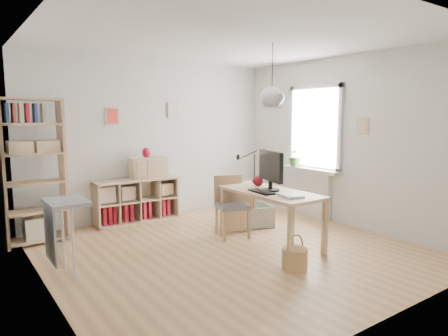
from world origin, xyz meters
TOP-DOWN VIEW (x-y plane):
  - ground at (0.00, 0.00)m, footprint 4.50×4.50m
  - room_shell at (0.55, -0.15)m, footprint 4.50×4.50m
  - window_unit at (2.23, 0.60)m, footprint 0.07×1.16m
  - radiator at (2.19, 0.60)m, footprint 0.10×0.80m
  - windowsill at (2.14, 0.60)m, footprint 0.22×1.20m
  - desk at (0.55, -0.15)m, footprint 0.70×1.50m
  - cube_shelf at (-0.47, 2.08)m, footprint 1.40×0.38m
  - tall_bookshelf at (-2.04, 1.80)m, footprint 0.80×0.38m
  - side_table at (-2.04, 0.35)m, footprint 0.40×0.55m
  - chair at (0.37, 0.50)m, footprint 0.54×0.54m
  - wicker_basket at (0.20, -0.97)m, footprint 0.30×0.30m
  - storage_chest at (0.93, 0.78)m, footprint 0.81×0.87m
  - monitor at (0.57, -0.13)m, footprint 0.25×0.61m
  - keyboard at (0.38, -0.16)m, footprint 0.21×0.44m
  - task_lamp at (0.61, 0.46)m, footprint 0.43×0.16m
  - yarn_ball at (0.66, 0.24)m, footprint 0.15×0.15m
  - paper_tray at (0.51, -0.58)m, footprint 0.29×0.34m
  - drawer_chest at (-0.23, 2.04)m, footprint 0.62×0.31m
  - red_vase at (-0.26, 2.04)m, footprint 0.14×0.14m
  - potted_plant at (2.12, 0.95)m, footprint 0.36×0.32m

SIDE VIEW (x-z plane):
  - ground at x=0.00m, z-range 0.00..0.00m
  - wicker_basket at x=0.20m, z-range -0.07..0.34m
  - storage_chest at x=0.93m, z-range -0.12..0.57m
  - cube_shelf at x=-0.47m, z-range -0.06..0.66m
  - radiator at x=2.19m, z-range 0.00..0.80m
  - chair at x=0.37m, z-range 0.06..0.95m
  - desk at x=0.55m, z-range 0.28..1.03m
  - side_table at x=-2.04m, z-range 0.24..1.09m
  - keyboard at x=0.38m, z-range 0.75..0.77m
  - paper_tray at x=0.51m, z-range 0.75..0.78m
  - yarn_ball at x=0.66m, z-range 0.75..0.90m
  - windowsill at x=2.14m, z-range 0.80..0.86m
  - drawer_chest at x=-0.23m, z-range 0.72..1.06m
  - potted_plant at x=2.12m, z-range 0.86..1.24m
  - monitor at x=0.57m, z-range 0.78..1.33m
  - task_lamp at x=0.61m, z-range 0.83..1.29m
  - tall_bookshelf at x=-2.04m, z-range 0.09..2.09m
  - red_vase at x=-0.26m, z-range 1.06..1.23m
  - window_unit at x=2.23m, z-range 0.82..2.28m
  - room_shell at x=0.55m, z-range -0.25..4.25m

